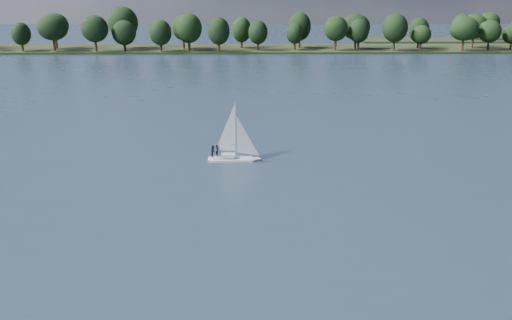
% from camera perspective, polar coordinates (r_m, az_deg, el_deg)
% --- Properties ---
extents(ground, '(700.00, 700.00, 0.00)m').
position_cam_1_polar(ground, '(125.19, 1.19, 6.62)').
color(ground, '#233342').
rests_on(ground, ground).
extents(far_shore, '(660.00, 40.00, 1.50)m').
position_cam_1_polar(far_shore, '(236.38, 0.17, 10.98)').
color(far_shore, black).
rests_on(far_shore, ground).
extents(sailboat, '(6.16, 1.78, 8.09)m').
position_cam_1_polar(sailboat, '(72.65, -2.54, 1.63)').
color(sailboat, silver).
rests_on(sailboat, ground).
extents(treeline, '(562.49, 73.71, 18.50)m').
position_cam_1_polar(treeline, '(232.58, -2.91, 12.89)').
color(treeline, black).
rests_on(treeline, ground).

